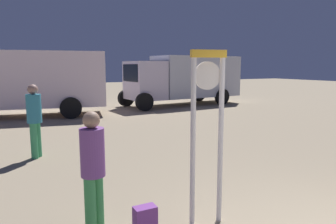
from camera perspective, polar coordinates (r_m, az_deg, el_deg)
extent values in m
cylinder|color=white|center=(4.18, 4.60, -5.93)|extent=(0.07, 0.07, 2.29)
cylinder|color=white|center=(4.34, 9.66, -5.49)|extent=(0.07, 0.07, 2.29)
cube|color=yellow|center=(4.13, 7.49, 10.61)|extent=(0.49, 0.17, 0.10)
cylinder|color=white|center=(4.16, 7.24, 6.66)|extent=(0.37, 0.11, 0.37)
cube|color=black|center=(4.18, 7.10, 6.67)|extent=(0.08, 0.03, 0.07)
cube|color=black|center=(4.18, 7.10, 6.67)|extent=(0.11, 0.03, 0.12)
cylinder|color=#3D9A51|center=(4.37, -12.75, -15.93)|extent=(0.15, 0.15, 0.79)
cylinder|color=#3D9A51|center=(4.26, -14.09, -16.63)|extent=(0.15, 0.15, 0.79)
cylinder|color=#7A478F|center=(4.08, -13.74, -7.23)|extent=(0.31, 0.31, 0.62)
sphere|color=#9F7C62|center=(3.99, -13.95, -1.41)|extent=(0.22, 0.22, 0.22)
cylinder|color=#3B9C63|center=(8.16, -22.87, -4.67)|extent=(0.16, 0.16, 0.85)
cylinder|color=#3B9C63|center=(8.02, -23.44, -4.93)|extent=(0.16, 0.16, 0.85)
cylinder|color=teal|center=(7.96, -23.47, 0.58)|extent=(0.34, 0.34, 0.68)
sphere|color=#957063|center=(7.92, -23.66, 3.85)|extent=(0.23, 0.23, 0.23)
cube|color=white|center=(14.67, -20.94, 5.72)|extent=(5.00, 3.00, 2.37)
cylinder|color=black|center=(15.81, -17.30, 1.74)|extent=(0.93, 0.42, 0.90)
cylinder|color=black|center=(13.63, -17.45, 0.72)|extent=(0.93, 0.42, 0.90)
cube|color=silver|center=(18.23, 5.21, 6.55)|extent=(5.14, 2.56, 2.31)
cube|color=silver|center=(16.41, -4.26, 5.82)|extent=(1.83, 2.17, 2.00)
cube|color=black|center=(16.02, -6.97, 7.15)|extent=(0.18, 1.71, 0.88)
cylinder|color=black|center=(17.19, -7.75, 2.55)|extent=(0.92, 0.33, 0.90)
cylinder|color=black|center=(15.24, -4.35, 1.86)|extent=(0.92, 0.33, 0.90)
cylinder|color=black|center=(19.80, 5.69, 3.34)|extent=(0.92, 0.33, 0.90)
cylinder|color=black|center=(18.13, 9.92, 2.80)|extent=(0.92, 0.33, 0.90)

